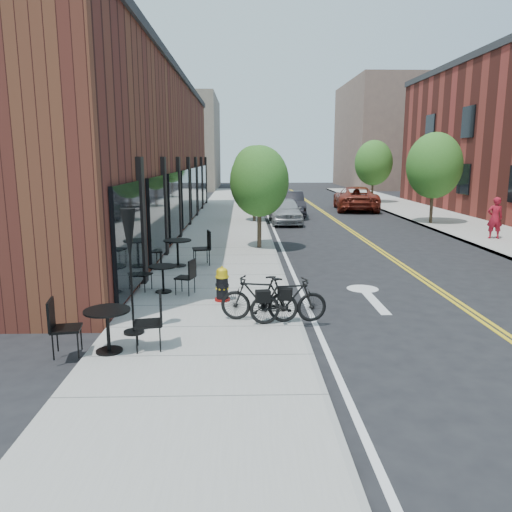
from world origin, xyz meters
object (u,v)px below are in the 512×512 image
object	(u,v)px
bicycle_right	(289,300)
parked_car_c	(274,199)
bicycle_left	(259,298)
bistro_set_a	(108,324)
pedestrian	(495,218)
bistro_set_b	(163,275)
bistro_set_c	(178,249)
fire_hydrant	(222,284)
parked_car_b	(290,204)
parked_car_a	(285,211)
parked_car_far	(355,198)
patio_umbrella	(130,245)

from	to	relation	value
bicycle_right	parked_car_c	xyz separation A→B (m)	(1.25, 24.71, 0.03)
bicycle_left	bistro_set_a	world-z (taller)	bistro_set_a
pedestrian	bistro_set_b	bearing A→B (deg)	41.21
bicycle_right	parked_car_c	world-z (taller)	parked_car_c
bistro_set_c	bicycle_left	bearing A→B (deg)	-79.81
bistro_set_a	parked_car_c	xyz separation A→B (m)	(4.55, 26.17, 0.02)
fire_hydrant	parked_car_c	bearing A→B (deg)	106.92
bistro_set_a	parked_car_c	world-z (taller)	parked_car_c
fire_hydrant	bicycle_right	distance (m)	2.21
bistro_set_a	parked_car_b	world-z (taller)	parked_car_b
parked_car_a	bistro_set_a	bearing A→B (deg)	-104.96
bistro_set_a	parked_car_far	world-z (taller)	parked_car_far
patio_umbrella	parked_car_b	size ratio (longest dim) A/B	0.55
parked_car_b	bicycle_left	bearing A→B (deg)	-96.40
bistro_set_c	patio_umbrella	world-z (taller)	patio_umbrella
bicycle_left	parked_car_a	world-z (taller)	parked_car_a
fire_hydrant	pedestrian	world-z (taller)	pedestrian
bicycle_right	bistro_set_a	size ratio (longest dim) A/B	0.85
parked_car_a	parked_car_c	distance (m)	8.10
bistro_set_b	parked_car_b	bearing A→B (deg)	93.06
bicycle_right	bistro_set_a	bearing A→B (deg)	105.45
patio_umbrella	pedestrian	xyz separation A→B (m)	(12.70, 11.17, -0.87)
parked_car_b	parked_car_c	bearing A→B (deg)	98.44
bistro_set_c	parked_car_far	size ratio (longest dim) A/B	0.36
bistro_set_c	bistro_set_a	bearing A→B (deg)	-106.16
bistro_set_b	parked_car_c	bearing A→B (deg)	97.93
bistro_set_a	pedestrian	size ratio (longest dim) A/B	1.09
bicycle_left	parked_car_c	xyz separation A→B (m)	(1.85, 24.56, 0.03)
bistro_set_c	parked_car_a	size ratio (longest dim) A/B	0.51
bistro_set_a	patio_umbrella	distance (m)	1.58
bicycle_left	parked_car_far	size ratio (longest dim) A/B	0.29
parked_car_c	bistro_set_c	bearing A→B (deg)	-103.34
bistro_set_a	bistro_set_b	world-z (taller)	bistro_set_a
bistro_set_b	parked_car_far	bearing A→B (deg)	83.98
bistro_set_c	pedestrian	bearing A→B (deg)	8.53
fire_hydrant	patio_umbrella	world-z (taller)	patio_umbrella
bistro_set_c	parked_car_b	size ratio (longest dim) A/B	0.47
bicycle_right	bistro_set_b	bearing A→B (deg)	41.46
parked_car_b	parked_car_far	xyz separation A→B (m)	(4.70, 3.40, 0.06)
parked_car_a	parked_car_c	size ratio (longest dim) A/B	0.91
patio_umbrella	parked_car_far	distance (m)	25.71
parked_car_far	bicycle_left	bearing A→B (deg)	79.23
bicycle_right	bistro_set_c	distance (m)	6.31
bicycle_left	parked_car_a	xyz separation A→B (m)	(1.94, 16.46, 0.08)
bistro_set_a	bistro_set_c	world-z (taller)	bistro_set_c
fire_hydrant	parked_car_far	distance (m)	23.04
bistro_set_c	patio_umbrella	size ratio (longest dim) A/B	0.85
fire_hydrant	bistro_set_c	distance (m)	4.17
patio_umbrella	parked_car_c	xyz separation A→B (m)	(4.32, 25.22, -1.23)
bistro_set_a	bistro_set_b	distance (m)	3.97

